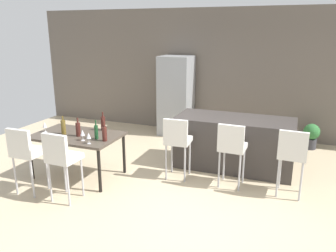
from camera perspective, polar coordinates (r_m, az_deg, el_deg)
name	(u,v)px	position (r m, az deg, el deg)	size (l,w,h in m)	color
ground_plane	(191,181)	(5.63, 3.92, -9.37)	(10.00, 10.00, 0.00)	#C6B28E
back_wall	(230,73)	(7.95, 10.40, 8.82)	(10.00, 0.12, 2.90)	#665B51
kitchen_island	(234,143)	(6.14, 11.07, -2.83)	(2.06, 0.88, 0.92)	#383330
bar_chair_left	(177,139)	(5.49, 1.58, -2.17)	(0.42, 0.42, 1.05)	silver
bar_chair_middle	(232,145)	(5.28, 10.79, -3.23)	(0.41, 0.41, 1.05)	silver
bar_chair_right	(292,153)	(5.21, 20.38, -4.24)	(0.42, 0.42, 1.05)	silver
dining_table	(77,138)	(5.79, -15.19, -2.01)	(1.44, 0.90, 0.74)	#4C4238
dining_chair_near	(26,150)	(5.40, -23.04, -3.81)	(0.41, 0.41, 1.05)	silver
dining_chair_far	(61,156)	(4.99, -17.67, -4.87)	(0.41, 0.41, 1.05)	silver
wine_bottle_near	(103,123)	(5.88, -10.97, 0.49)	(0.08, 0.08, 0.33)	#471E19
wine_bottle_middle	(96,132)	(5.44, -12.09, -0.97)	(0.06, 0.06, 0.31)	#194723
wine_bottle_end	(78,129)	(5.65, -15.01, -0.51)	(0.08, 0.08, 0.31)	#471E19
wine_bottle_left	(105,133)	(5.31, -10.73, -1.25)	(0.07, 0.07, 0.32)	#471E19
wine_bottle_far	(63,127)	(5.83, -17.34, -0.14)	(0.08, 0.08, 0.31)	brown
wine_glass_right	(82,133)	(5.40, -14.32, -1.14)	(0.07, 0.07, 0.17)	silver
wine_glass_corner	(89,136)	(5.23, -13.33, -1.64)	(0.07, 0.07, 0.17)	silver
wine_glass_inner	(45,125)	(6.03, -20.20, 0.14)	(0.07, 0.07, 0.17)	silver
refrigerator	(176,96)	(7.92, 1.38, 5.16)	(0.72, 0.68, 1.84)	#939699
potted_plant	(311,135)	(7.62, 23.15, -1.38)	(0.33, 0.33, 0.54)	#38383D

